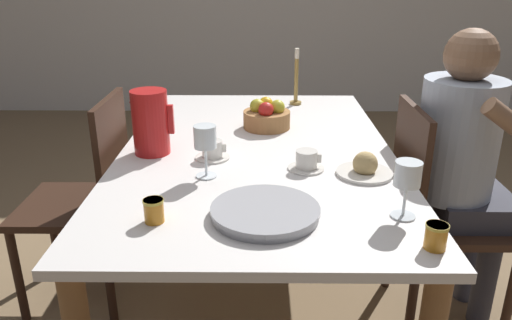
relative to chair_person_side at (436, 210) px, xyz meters
name	(u,v)px	position (x,y,z in m)	size (l,w,h in m)	color
ground_plane	(257,301)	(-0.71, 0.07, -0.49)	(20.00, 20.00, 0.00)	#7F6647
dining_table	(257,169)	(-0.71, 0.07, 0.15)	(1.04, 1.69, 0.72)	silver
chair_person_side	(436,210)	(0.00, 0.00, 0.00)	(0.42, 0.42, 0.91)	#331E14
chair_opposite	(88,196)	(-1.42, 0.12, 0.00)	(0.42, 0.42, 0.91)	#331E14
person_seated	(464,157)	(0.09, 0.02, 0.22)	(0.39, 0.41, 1.19)	#33333D
red_pitcher	(150,122)	(-1.10, 0.01, 0.36)	(0.16, 0.13, 0.24)	red
wine_glass_water	(205,139)	(-0.88, -0.21, 0.37)	(0.08, 0.08, 0.18)	white
wine_glass_juice	(407,177)	(-0.29, -0.50, 0.36)	(0.08, 0.08, 0.17)	white
teacup_near_person	(307,161)	(-0.53, -0.15, 0.26)	(0.13, 0.13, 0.07)	silver
teacup_across	(212,151)	(-0.87, -0.04, 0.26)	(0.13, 0.13, 0.07)	silver
serving_tray	(265,212)	(-0.68, -0.50, 0.25)	(0.31, 0.31, 0.03)	#9E9EA3
bread_plate	(365,168)	(-0.34, -0.19, 0.26)	(0.19, 0.19, 0.08)	silver
jam_jar_amber	(154,210)	(-0.99, -0.53, 0.27)	(0.06, 0.06, 0.07)	#C67A1E
jam_jar_red	(436,235)	(-0.25, -0.67, 0.27)	(0.06, 0.06, 0.07)	#C67A1E
fruit_bowl	(267,116)	(-0.67, 0.33, 0.29)	(0.20, 0.20, 0.13)	#9E6B3D
candlestick_tall	(296,83)	(-0.51, 0.73, 0.34)	(0.06, 0.06, 0.28)	olive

